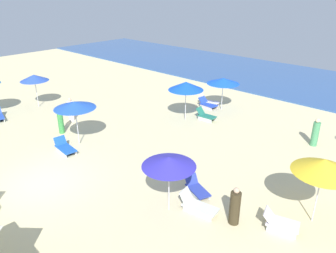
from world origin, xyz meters
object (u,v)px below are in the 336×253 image
object	(u,v)px
beachgoer_0	(235,207)
lounge_chair_1_1	(208,104)
lounge_chair_0_0	(65,148)
umbrella_1	(223,81)
umbrella_0	(75,105)
beachgoer_2	(60,120)
umbrella_4	(34,78)
lounge_chair_6_0	(280,223)
lounge_chair_3_0	(197,206)
umbrella_3	(169,162)
lounge_chair_1_0	(208,101)
umbrella_6	(324,166)
beachgoer_3	(315,133)
umbrella_2	(186,86)
lounge_chair_3_1	(197,189)
lounge_chair_2_0	(206,116)
beachgoer_1	(71,110)

from	to	relation	value
beachgoer_0	lounge_chair_1_1	bearing A→B (deg)	-160.52
lounge_chair_0_0	umbrella_1	xyz separation A→B (m)	(2.38, 10.95, 1.81)
umbrella_0	beachgoer_2	xyz separation A→B (m)	(-2.01, 0.13, -1.49)
umbrella_4	lounge_chair_6_0	bearing A→B (deg)	-1.29
lounge_chair_3_0	umbrella_3	bearing A→B (deg)	118.45
lounge_chair_1_0	umbrella_6	size ratio (longest dim) A/B	0.59
beachgoer_2	beachgoer_3	world-z (taller)	beachgoer_2
beachgoer_2	lounge_chair_6_0	bearing A→B (deg)	-89.07
lounge_chair_1_1	beachgoer_3	world-z (taller)	beachgoer_3
umbrella_1	beachgoer_0	bearing A→B (deg)	-53.72
umbrella_6	lounge_chair_1_0	bearing A→B (deg)	143.41
umbrella_1	lounge_chair_1_1	bearing A→B (deg)	-159.58
lounge_chair_1_0	beachgoer_2	distance (m)	10.48
umbrella_0	umbrella_4	xyz separation A→B (m)	(-7.35, 1.41, -0.15)
lounge_chair_1_0	umbrella_2	distance (m)	3.94
lounge_chair_1_1	umbrella_3	world-z (taller)	umbrella_3
lounge_chair_3_0	lounge_chair_3_1	xyz separation A→B (m)	(-0.77, 0.93, -0.04)
lounge_chair_2_0	umbrella_6	distance (m)	10.54
umbrella_2	lounge_chair_3_0	xyz separation A→B (m)	(6.38, -6.88, -2.02)
lounge_chair_3_0	beachgoer_3	bearing A→B (deg)	-17.05
umbrella_2	umbrella_6	bearing A→B (deg)	-24.18
umbrella_4	beachgoer_2	size ratio (longest dim) A/B	1.41
umbrella_4	beachgoer_1	xyz separation A→B (m)	(4.08, 0.17, -1.42)
umbrella_1	umbrella_4	bearing A→B (deg)	-139.69
beachgoer_2	beachgoer_3	xyz separation A→B (m)	(11.58, 8.48, -0.06)
umbrella_3	umbrella_4	size ratio (longest dim) A/B	0.99
lounge_chair_1_1	lounge_chair_2_0	xyz separation A→B (m)	(1.31, -1.99, 0.03)
umbrella_3	lounge_chair_3_0	xyz separation A→B (m)	(0.87, 0.68, -1.89)
umbrella_1	umbrella_2	world-z (taller)	umbrella_2
umbrella_6	beachgoer_2	bearing A→B (deg)	-171.29
umbrella_3	umbrella_0	bearing A→B (deg)	173.34
lounge_chair_1_0	beachgoer_2	size ratio (longest dim) A/B	0.92
lounge_chair_3_1	lounge_chair_2_0	bearing A→B (deg)	55.22
lounge_chair_1_1	lounge_chair_3_1	distance (m)	10.63
lounge_chair_3_1	lounge_chair_6_0	size ratio (longest dim) A/B	1.04
umbrella_0	lounge_chair_0_0	xyz separation A→B (m)	(0.29, -1.04, -2.03)
beachgoer_1	lounge_chair_3_0	bearing A→B (deg)	121.38
lounge_chair_1_0	lounge_chair_2_0	distance (m)	2.92
lounge_chair_0_0	umbrella_3	size ratio (longest dim) A/B	0.63
lounge_chair_2_0	beachgoer_2	distance (m)	8.99
umbrella_0	umbrella_1	bearing A→B (deg)	74.93
umbrella_6	beachgoer_3	world-z (taller)	umbrella_6
umbrella_3	umbrella_2	bearing A→B (deg)	126.07
umbrella_6	beachgoer_3	size ratio (longest dim) A/B	1.65
umbrella_0	lounge_chair_1_1	size ratio (longest dim) A/B	1.72
umbrella_1	beachgoer_0	distance (m)	12.13
lounge_chair_2_0	lounge_chair_6_0	size ratio (longest dim) A/B	0.97
umbrella_0	beachgoer_1	bearing A→B (deg)	154.22
lounge_chair_3_1	lounge_chair_1_1	bearing A→B (deg)	55.08
lounge_chair_3_0	lounge_chair_0_0	bearing A→B (deg)	86.34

